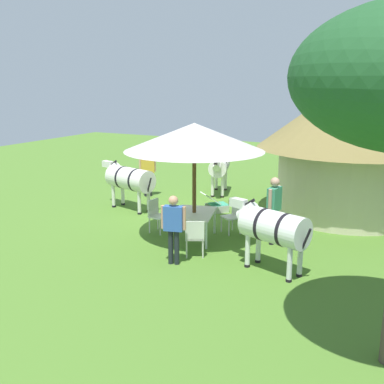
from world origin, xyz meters
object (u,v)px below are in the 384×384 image
at_px(striped_lounge_chair, 215,204).
at_px(zebra_toward_hut, 129,179).
at_px(patio_dining_table, 194,215).
at_px(zebra_by_umbrella, 219,166).
at_px(patio_chair_near_lawn, 234,214).
at_px(shade_umbrella, 194,137).
at_px(standing_watcher, 148,168).
at_px(zebra_nearest_camera, 272,227).
at_px(thatched_hut, 350,139).
at_px(patio_chair_west_end, 156,213).
at_px(guest_behind_table, 274,204).
at_px(guest_beside_umbrella, 174,223).
at_px(patio_chair_near_hut, 195,236).

xyz_separation_m(striped_lounge_chair, zebra_toward_hut, (1.01, -2.56, 0.74)).
distance_m(patio_dining_table, zebra_by_umbrella, 5.15).
bearing_deg(patio_chair_near_lawn, shade_umbrella, 90.00).
bearing_deg(patio_chair_near_lawn, striped_lounge_chair, -18.02).
relative_size(standing_watcher, zebra_nearest_camera, 0.83).
xyz_separation_m(thatched_hut, zebra_by_umbrella, (-0.71, -4.56, -1.33)).
height_order(patio_chair_west_end, guest_behind_table, guest_behind_table).
bearing_deg(shade_umbrella, zebra_by_umbrella, -163.17).
relative_size(shade_umbrella, standing_watcher, 2.07).
xyz_separation_m(shade_umbrella, guest_behind_table, (-0.65, 1.91, -1.64)).
xyz_separation_m(shade_umbrella, guest_beside_umbrella, (1.68, 0.34, -1.72)).
bearing_deg(patio_dining_table, zebra_by_umbrella, -163.17).
distance_m(shade_umbrella, zebra_by_umbrella, 5.40).
relative_size(patio_chair_near_hut, striped_lounge_chair, 0.95).
xyz_separation_m(guest_beside_umbrella, zebra_by_umbrella, (-6.60, -1.83, 0.07)).
relative_size(patio_chair_west_end, patio_chair_near_lawn, 1.00).
relative_size(patio_chair_near_hut, zebra_by_umbrella, 0.43).
bearing_deg(striped_lounge_chair, guest_behind_table, 3.65).
distance_m(guest_beside_umbrella, zebra_by_umbrella, 6.85).
relative_size(striped_lounge_chair, zebra_nearest_camera, 0.46).
relative_size(thatched_hut, zebra_nearest_camera, 2.69).
relative_size(guest_beside_umbrella, standing_watcher, 0.93).
bearing_deg(zebra_toward_hut, shade_umbrella, -103.27).
distance_m(thatched_hut, patio_chair_near_hut, 6.13).
bearing_deg(zebra_nearest_camera, guest_beside_umbrella, 125.18).
bearing_deg(thatched_hut, patio_chair_west_end, -46.23).
relative_size(patio_chair_west_end, zebra_nearest_camera, 0.44).
bearing_deg(standing_watcher, patio_chair_near_lawn, 110.05).
height_order(patio_dining_table, patio_chair_west_end, patio_chair_west_end).
xyz_separation_m(patio_dining_table, striped_lounge_chair, (-2.70, -0.63, -0.41)).
bearing_deg(guest_behind_table, standing_watcher, 69.09).
bearing_deg(guest_beside_umbrella, patio_dining_table, 87.31).
xyz_separation_m(thatched_hut, patio_dining_table, (4.21, -3.07, -1.69)).
bearing_deg(patio_chair_near_hut, shade_umbrella, 90.00).
xyz_separation_m(patio_dining_table, patio_chair_near_lawn, (-1.00, 0.68, -0.14)).
bearing_deg(zebra_nearest_camera, striped_lounge_chair, 57.43).
distance_m(patio_dining_table, guest_beside_umbrella, 1.74).
height_order(patio_chair_near_lawn, striped_lounge_chair, patio_chair_near_lawn).
bearing_deg(thatched_hut, zebra_toward_hut, -68.11).
relative_size(patio_chair_near_hut, patio_chair_near_lawn, 1.00).
xyz_separation_m(standing_watcher, zebra_nearest_camera, (4.50, 6.02, -0.03)).
bearing_deg(guest_beside_umbrella, zebra_nearest_camera, 2.47).
bearing_deg(patio_chair_near_hut, guest_behind_table, 24.63).
distance_m(patio_dining_table, striped_lounge_chair, 2.80).
bearing_deg(striped_lounge_chair, shade_umbrella, -34.32).
bearing_deg(striped_lounge_chair, patio_dining_table, -34.32).
relative_size(patio_dining_table, guest_beside_umbrella, 0.99).
height_order(zebra_nearest_camera, zebra_toward_hut, zebra_nearest_camera).
xyz_separation_m(patio_chair_west_end, zebra_by_umbrella, (-4.81, -0.28, 0.50)).
distance_m(patio_chair_near_hut, zebra_toward_hut, 4.69).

